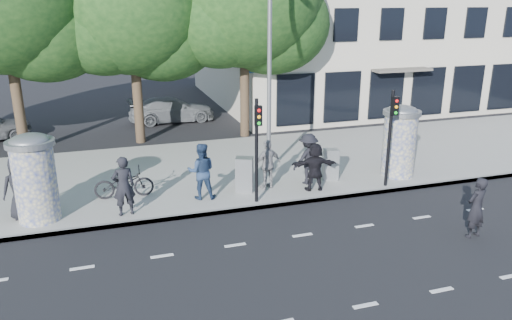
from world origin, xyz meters
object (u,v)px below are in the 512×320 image
object	(u,v)px
street_lamp	(270,47)
ped_d	(308,159)
man_road	(476,208)
car_right	(172,110)
traffic_pole_far	(391,129)
ped_c	(201,171)
ped_b	(124,186)
ped_a	(19,188)
ped_e	(268,164)
cabinet_left	(244,175)
traffic_pole_near	(257,141)
cabinet_right	(331,164)
ped_f	(315,167)
bicycle	(124,183)
ad_column_right	(400,139)
ad_column_left	(35,176)

from	to	relation	value
street_lamp	ped_d	size ratio (longest dim) A/B	4.37
man_road	car_right	distance (m)	17.56
traffic_pole_far	ped_c	size ratio (longest dim) A/B	1.80
ped_b	man_road	distance (m)	10.24
ped_a	ped_e	size ratio (longest dim) A/B	1.11
ped_d	cabinet_left	size ratio (longest dim) A/B	1.52
ped_a	street_lamp	bearing A→B (deg)	176.34
traffic_pole_near	cabinet_right	distance (m)	3.77
ped_e	man_road	xyz separation A→B (m)	(4.45, -5.01, -0.13)
traffic_pole_far	ped_f	size ratio (longest dim) A/B	2.02
ped_e	bicycle	distance (m)	4.87
ad_column_right	traffic_pole_near	size ratio (longest dim) A/B	0.78
ad_column_right	bicycle	distance (m)	9.94
ped_a	ad_column_left	bearing A→B (deg)	133.50
ped_e	cabinet_right	xyz separation A→B (m)	(2.48, 0.17, -0.31)
street_lamp	cabinet_left	size ratio (longest dim) A/B	6.63
traffic_pole_near	cabinet_left	world-z (taller)	traffic_pole_near
ped_b	cabinet_right	size ratio (longest dim) A/B	1.64
bicycle	ped_e	bearing A→B (deg)	-94.67
ped_e	ped_f	size ratio (longest dim) A/B	1.03
traffic_pole_far	ped_a	distance (m)	11.99
man_road	cabinet_right	xyz separation A→B (m)	(-1.97, 5.18, -0.18)
bicycle	ped_b	bearing A→B (deg)	-179.59
ped_c	ped_d	xyz separation A→B (m)	(3.88, 0.23, -0.03)
ped_a	ped_e	distance (m)	7.84
traffic_pole_near	ped_d	size ratio (longest dim) A/B	1.86
cabinet_right	cabinet_left	bearing A→B (deg)	-160.56
traffic_pole_near	ped_a	distance (m)	7.25
street_lamp	ped_b	size ratio (longest dim) A/B	4.29
ped_e	ped_d	bearing A→B (deg)	167.27
traffic_pole_far	car_right	xyz separation A→B (m)	(-5.68, 12.54, -1.56)
ped_c	ped_e	xyz separation A→B (m)	(2.37, 0.20, -0.07)
ped_b	cabinet_right	distance (m)	7.42
ad_column_left	ped_d	world-z (taller)	ad_column_left
ped_a	bicycle	distance (m)	3.15
traffic_pole_far	street_lamp	bearing A→B (deg)	140.12
ped_d	cabinet_left	xyz separation A→B (m)	(-2.37, -0.06, -0.31)
ped_e	car_right	size ratio (longest dim) A/B	0.38
traffic_pole_far	cabinet_left	xyz separation A→B (m)	(-4.92, 1.04, -1.48)
ad_column_right	ped_a	bearing A→B (deg)	179.58
ped_a	man_road	bearing A→B (deg)	142.25
cabinet_left	car_right	world-z (taller)	cabinet_left
ped_e	cabinet_right	world-z (taller)	ped_e
bicycle	cabinet_left	bearing A→B (deg)	-96.81
ped_d	cabinet_left	world-z (taller)	ped_d
cabinet_right	ad_column_left	bearing A→B (deg)	-160.91
ped_c	ped_e	distance (m)	2.38
traffic_pole_far	ped_e	world-z (taller)	traffic_pole_far
ad_column_right	cabinet_right	xyz separation A→B (m)	(-2.58, 0.34, -0.82)
ad_column_right	car_right	distance (m)	13.44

